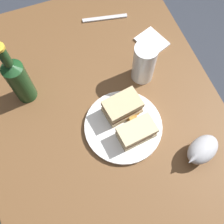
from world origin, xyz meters
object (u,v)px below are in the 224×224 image
at_px(sandwich_half_left, 136,132).
at_px(fork, 105,18).
at_px(pint_glass, 144,65).
at_px(plate, 123,126).
at_px(napkin, 152,42).
at_px(cider_bottle, 18,79).
at_px(gravy_boat, 202,150).
at_px(sandwich_half_right, 122,107).

xyz_separation_m(sandwich_half_left, fork, (0.50, -0.07, -0.04)).
bearing_deg(pint_glass, plate, 140.32).
height_order(plate, pint_glass, pint_glass).
relative_size(napkin, fork, 0.61).
relative_size(plate, cider_bottle, 0.94).
relative_size(plate, pint_glass, 1.62).
height_order(gravy_boat, napkin, gravy_boat).
height_order(sandwich_half_right, gravy_boat, sandwich_half_right).
xyz_separation_m(gravy_boat, cider_bottle, (0.40, 0.46, 0.06)).
bearing_deg(fork, gravy_boat, 109.78).
bearing_deg(sandwich_half_right, cider_bottle, 57.55).
bearing_deg(plate, napkin, -38.72).
height_order(plate, gravy_boat, gravy_boat).
xyz_separation_m(plate, pint_glass, (0.16, -0.14, 0.06)).
distance_m(plate, sandwich_half_right, 0.07).
bearing_deg(pint_glass, fork, 7.14).
relative_size(sandwich_half_right, pint_glass, 0.81).
xyz_separation_m(gravy_boat, napkin, (0.45, -0.04, -0.04)).
distance_m(plate, sandwich_half_left, 0.06).
bearing_deg(cider_bottle, gravy_boat, -130.64).
bearing_deg(cider_bottle, fork, -58.38).
distance_m(sandwich_half_right, gravy_boat, 0.28).
height_order(sandwich_half_right, napkin, sandwich_half_right).
distance_m(sandwich_half_left, fork, 0.51).
xyz_separation_m(napkin, fork, (0.17, 0.13, -0.00)).
xyz_separation_m(plate, cider_bottle, (0.23, 0.27, 0.10)).
relative_size(plate, sandwich_half_left, 2.09).
bearing_deg(sandwich_half_left, pint_glass, -27.90).
bearing_deg(sandwich_half_left, fork, -8.35).
height_order(pint_glass, napkin, pint_glass).
relative_size(cider_bottle, fork, 1.51).
height_order(pint_glass, gravy_boat, pint_glass).
distance_m(sandwich_half_left, gravy_boat, 0.21).
bearing_deg(gravy_boat, sandwich_half_right, 39.50).
bearing_deg(plate, sandwich_half_left, -150.46).
relative_size(plate, fork, 1.43).
xyz_separation_m(sandwich_half_left, cider_bottle, (0.28, 0.30, 0.06)).
height_order(plate, sandwich_half_right, sandwich_half_right).
xyz_separation_m(sandwich_half_right, napkin, (0.24, -0.22, -0.04)).
bearing_deg(gravy_boat, sandwich_half_left, 53.87).
xyz_separation_m(sandwich_half_right, pint_glass, (0.11, -0.12, 0.02)).
distance_m(plate, fork, 0.47).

